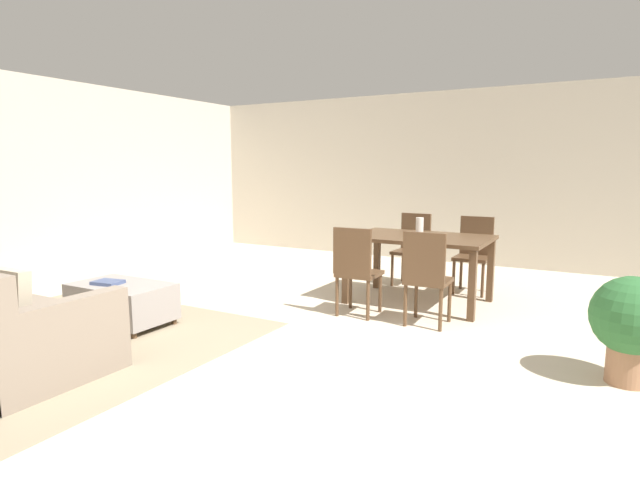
{
  "coord_description": "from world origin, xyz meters",
  "views": [
    {
      "loc": [
        2.21,
        -3.24,
        1.51
      ],
      "look_at": [
        -0.49,
        1.53,
        0.67
      ],
      "focal_mm": 29.01,
      "sensor_mm": 36.0,
      "label": 1
    }
  ],
  "objects_px": {
    "ottoman_table": "(122,301)",
    "vase_centerpiece": "(420,227)",
    "dining_chair_far_left": "(413,245)",
    "book_on_ottoman": "(108,282)",
    "potted_plant": "(632,321)",
    "dining_chair_near_left": "(356,266)",
    "dining_table": "(420,244)",
    "dining_chair_far_right": "(474,250)",
    "dining_chair_near_right": "(426,273)"
  },
  "relations": [
    {
      "from": "dining_chair_far_right",
      "to": "book_on_ottoman",
      "type": "bearing_deg",
      "value": -131.44
    },
    {
      "from": "dining_chair_near_left",
      "to": "dining_chair_near_right",
      "type": "distance_m",
      "value": 0.73
    },
    {
      "from": "dining_table",
      "to": "dining_chair_far_left",
      "type": "bearing_deg",
      "value": 113.6
    },
    {
      "from": "dining_chair_far_right",
      "to": "vase_centerpiece",
      "type": "xyz_separation_m",
      "value": [
        -0.42,
        -0.84,
        0.34
      ]
    },
    {
      "from": "dining_table",
      "to": "dining_chair_far_right",
      "type": "relative_size",
      "value": 1.64
    },
    {
      "from": "vase_centerpiece",
      "to": "book_on_ottoman",
      "type": "distance_m",
      "value": 3.28
    },
    {
      "from": "dining_chair_near_left",
      "to": "vase_centerpiece",
      "type": "relative_size",
      "value": 4.5
    },
    {
      "from": "dining_chair_near_left",
      "to": "dining_chair_far_left",
      "type": "height_order",
      "value": "same"
    },
    {
      "from": "dining_chair_far_right",
      "to": "book_on_ottoman",
      "type": "distance_m",
      "value": 4.15
    },
    {
      "from": "dining_chair_near_right",
      "to": "dining_chair_far_left",
      "type": "relative_size",
      "value": 1.0
    },
    {
      "from": "ottoman_table",
      "to": "dining_table",
      "type": "bearing_deg",
      "value": 44.77
    },
    {
      "from": "ottoman_table",
      "to": "book_on_ottoman",
      "type": "distance_m",
      "value": 0.22
    },
    {
      "from": "dining_chair_near_right",
      "to": "dining_chair_far_right",
      "type": "bearing_deg",
      "value": 87.74
    },
    {
      "from": "dining_table",
      "to": "vase_centerpiece",
      "type": "relative_size",
      "value": 7.39
    },
    {
      "from": "dining_table",
      "to": "dining_chair_near_left",
      "type": "height_order",
      "value": "dining_chair_near_left"
    },
    {
      "from": "dining_chair_far_left",
      "to": "vase_centerpiece",
      "type": "height_order",
      "value": "vase_centerpiece"
    },
    {
      "from": "book_on_ottoman",
      "to": "potted_plant",
      "type": "height_order",
      "value": "potted_plant"
    },
    {
      "from": "dining_chair_far_right",
      "to": "vase_centerpiece",
      "type": "relative_size",
      "value": 4.5
    },
    {
      "from": "dining_chair_far_left",
      "to": "dining_chair_far_right",
      "type": "distance_m",
      "value": 0.8
    },
    {
      "from": "ottoman_table",
      "to": "dining_chair_near_left",
      "type": "height_order",
      "value": "dining_chair_near_left"
    },
    {
      "from": "book_on_ottoman",
      "to": "potted_plant",
      "type": "bearing_deg",
      "value": 11.3
    },
    {
      "from": "dining_chair_near_right",
      "to": "dining_chair_far_left",
      "type": "distance_m",
      "value": 1.85
    },
    {
      "from": "ottoman_table",
      "to": "dining_chair_far_left",
      "type": "bearing_deg",
      "value": 59.07
    },
    {
      "from": "dining_chair_far_left",
      "to": "potted_plant",
      "type": "distance_m",
      "value": 3.31
    },
    {
      "from": "ottoman_table",
      "to": "dining_chair_far_left",
      "type": "distance_m",
      "value": 3.61
    },
    {
      "from": "dining_chair_far_left",
      "to": "book_on_ottoman",
      "type": "height_order",
      "value": "dining_chair_far_left"
    },
    {
      "from": "dining_table",
      "to": "dining_chair_near_left",
      "type": "relative_size",
      "value": 1.64
    },
    {
      "from": "book_on_ottoman",
      "to": "dining_chair_far_left",
      "type": "bearing_deg",
      "value": 58.32
    },
    {
      "from": "dining_table",
      "to": "dining_chair_far_right",
      "type": "bearing_deg",
      "value": 63.29
    },
    {
      "from": "dining_chair_near_right",
      "to": "book_on_ottoman",
      "type": "xyz_separation_m",
      "value": [
        -2.68,
        -1.45,
        -0.1
      ]
    },
    {
      "from": "dining_chair_near_right",
      "to": "ottoman_table",
      "type": "bearing_deg",
      "value": -151.8
    },
    {
      "from": "dining_chair_near_left",
      "to": "potted_plant",
      "type": "height_order",
      "value": "dining_chair_near_left"
    },
    {
      "from": "dining_table",
      "to": "dining_chair_far_left",
      "type": "distance_m",
      "value": 0.96
    },
    {
      "from": "dining_chair_near_left",
      "to": "dining_chair_far_left",
      "type": "distance_m",
      "value": 1.72
    },
    {
      "from": "dining_table",
      "to": "potted_plant",
      "type": "relative_size",
      "value": 1.96
    },
    {
      "from": "ottoman_table",
      "to": "dining_table",
      "type": "xyz_separation_m",
      "value": [
        2.23,
        2.21,
        0.44
      ]
    },
    {
      "from": "book_on_ottoman",
      "to": "potted_plant",
      "type": "xyz_separation_m",
      "value": [
        4.34,
        0.87,
        0.04
      ]
    },
    {
      "from": "dining_chair_far_left",
      "to": "potted_plant",
      "type": "xyz_separation_m",
      "value": [
        2.4,
        -2.29,
        -0.06
      ]
    },
    {
      "from": "dining_chair_near_left",
      "to": "dining_chair_far_right",
      "type": "relative_size",
      "value": 1.0
    },
    {
      "from": "vase_centerpiece",
      "to": "potted_plant",
      "type": "distance_m",
      "value": 2.49
    },
    {
      "from": "dining_chair_near_right",
      "to": "dining_chair_far_left",
      "type": "height_order",
      "value": "same"
    },
    {
      "from": "potted_plant",
      "to": "dining_chair_far_left",
      "type": "bearing_deg",
      "value": 136.34
    },
    {
      "from": "dining_chair_far_left",
      "to": "book_on_ottoman",
      "type": "bearing_deg",
      "value": -121.68
    },
    {
      "from": "ottoman_table",
      "to": "dining_table",
      "type": "height_order",
      "value": "dining_table"
    },
    {
      "from": "dining_chair_far_left",
      "to": "potted_plant",
      "type": "bearing_deg",
      "value": -43.66
    },
    {
      "from": "dining_table",
      "to": "dining_chair_far_left",
      "type": "height_order",
      "value": "dining_chair_far_left"
    },
    {
      "from": "dining_chair_near_right",
      "to": "dining_chair_near_left",
      "type": "bearing_deg",
      "value": -178.69
    },
    {
      "from": "ottoman_table",
      "to": "dining_chair_near_right",
      "type": "xyz_separation_m",
      "value": [
        2.58,
        1.38,
        0.29
      ]
    },
    {
      "from": "ottoman_table",
      "to": "vase_centerpiece",
      "type": "xyz_separation_m",
      "value": [
        2.23,
        2.2,
        0.63
      ]
    },
    {
      "from": "dining_chair_near_left",
      "to": "dining_chair_far_right",
      "type": "height_order",
      "value": "same"
    }
  ]
}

